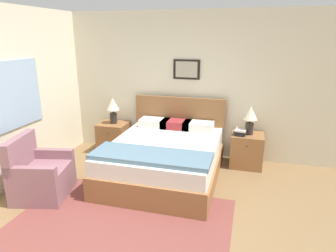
{
  "coord_description": "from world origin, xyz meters",
  "views": [
    {
      "loc": [
        1.09,
        -2.42,
        2.18
      ],
      "look_at": [
        -0.01,
        1.57,
        0.92
      ],
      "focal_mm": 32.0,
      "sensor_mm": 36.0,
      "label": 1
    }
  ],
  "objects_px": {
    "armchair": "(40,176)",
    "table_lamp_by_door": "(250,116)",
    "table_lamp_near_window": "(113,107)",
    "nightstand_by_door": "(247,150)",
    "bed": "(165,157)",
    "nightstand_near_window": "(114,137)"
  },
  "relations": [
    {
      "from": "bed",
      "to": "nightstand_near_window",
      "type": "relative_size",
      "value": 3.58
    },
    {
      "from": "bed",
      "to": "armchair",
      "type": "relative_size",
      "value": 2.36
    },
    {
      "from": "table_lamp_near_window",
      "to": "table_lamp_by_door",
      "type": "distance_m",
      "value": 2.49
    },
    {
      "from": "nightstand_near_window",
      "to": "table_lamp_by_door",
      "type": "distance_m",
      "value": 2.57
    },
    {
      "from": "nightstand_by_door",
      "to": "bed",
      "type": "bearing_deg",
      "value": -148.32
    },
    {
      "from": "nightstand_near_window",
      "to": "table_lamp_by_door",
      "type": "height_order",
      "value": "table_lamp_by_door"
    },
    {
      "from": "bed",
      "to": "table_lamp_near_window",
      "type": "relative_size",
      "value": 4.2
    },
    {
      "from": "bed",
      "to": "table_lamp_by_door",
      "type": "bearing_deg",
      "value": 31.84
    },
    {
      "from": "nightstand_by_door",
      "to": "table_lamp_by_door",
      "type": "height_order",
      "value": "table_lamp_by_door"
    },
    {
      "from": "armchair",
      "to": "nightstand_near_window",
      "type": "height_order",
      "value": "armchair"
    },
    {
      "from": "armchair",
      "to": "table_lamp_by_door",
      "type": "relative_size",
      "value": 1.78
    },
    {
      "from": "nightstand_near_window",
      "to": "table_lamp_by_door",
      "type": "xyz_separation_m",
      "value": [
        2.5,
        0.01,
        0.6
      ]
    },
    {
      "from": "nightstand_by_door",
      "to": "table_lamp_near_window",
      "type": "bearing_deg",
      "value": 179.72
    },
    {
      "from": "nightstand_near_window",
      "to": "nightstand_by_door",
      "type": "bearing_deg",
      "value": 0.0
    },
    {
      "from": "bed",
      "to": "armchair",
      "type": "bearing_deg",
      "value": -145.6
    },
    {
      "from": "table_lamp_near_window",
      "to": "nightstand_by_door",
      "type": "bearing_deg",
      "value": -0.28
    },
    {
      "from": "armchair",
      "to": "nightstand_near_window",
      "type": "relative_size",
      "value": 1.52
    },
    {
      "from": "nightstand_by_door",
      "to": "armchair",
      "type": "bearing_deg",
      "value": -146.81
    },
    {
      "from": "bed",
      "to": "table_lamp_by_door",
      "type": "xyz_separation_m",
      "value": [
        1.26,
        0.78,
        0.57
      ]
    },
    {
      "from": "armchair",
      "to": "table_lamp_by_door",
      "type": "xyz_separation_m",
      "value": [
        2.77,
        1.81,
        0.59
      ]
    },
    {
      "from": "nightstand_by_door",
      "to": "table_lamp_near_window",
      "type": "distance_m",
      "value": 2.55
    },
    {
      "from": "bed",
      "to": "table_lamp_near_window",
      "type": "xyz_separation_m",
      "value": [
        -1.23,
        0.78,
        0.57
      ]
    }
  ]
}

